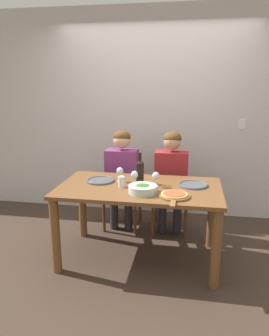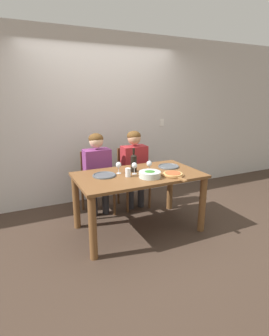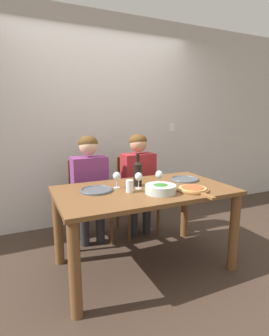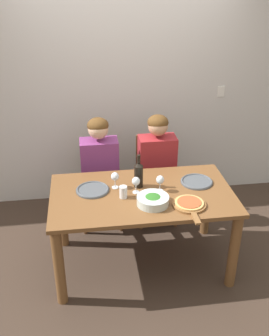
{
  "view_description": "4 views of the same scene",
  "coord_description": "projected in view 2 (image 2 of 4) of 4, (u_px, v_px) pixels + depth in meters",
  "views": [
    {
      "loc": [
        0.49,
        -3.01,
        1.76
      ],
      "look_at": [
        -0.08,
        0.15,
        0.92
      ],
      "focal_mm": 35.0,
      "sensor_mm": 36.0,
      "label": 1
    },
    {
      "loc": [
        -1.39,
        -2.85,
        1.75
      ],
      "look_at": [
        -0.02,
        0.09,
        0.83
      ],
      "focal_mm": 28.0,
      "sensor_mm": 36.0,
      "label": 2
    },
    {
      "loc": [
        -1.03,
        -2.06,
        1.43
      ],
      "look_at": [
        -0.06,
        0.08,
        0.96
      ],
      "focal_mm": 28.0,
      "sensor_mm": 36.0,
      "label": 3
    },
    {
      "loc": [
        -0.46,
        -2.87,
        2.54
      ],
      "look_at": [
        -0.05,
        0.14,
        0.95
      ],
      "focal_mm": 42.0,
      "sensor_mm": 36.0,
      "label": 4
    }
  ],
  "objects": [
    {
      "name": "person_man",
      "position": [
        135.0,
        162.0,
        4.04
      ],
      "size": [
        0.47,
        0.51,
        1.22
      ],
      "color": "#28282D",
      "rests_on": "ground"
    },
    {
      "name": "dining_table",
      "position": [
        139.0,
        184.0,
        3.36
      ],
      "size": [
        1.58,
        0.89,
        0.77
      ],
      "color": "brown",
      "rests_on": "ground"
    },
    {
      "name": "chair_left",
      "position": [
        96.0,
        180.0,
        3.96
      ],
      "size": [
        0.42,
        0.42,
        0.93
      ],
      "color": "brown",
      "rests_on": "ground"
    },
    {
      "name": "pizza_on_board",
      "position": [
        173.0,
        174.0,
        3.24
      ],
      "size": [
        0.28,
        0.42,
        0.04
      ],
      "color": "brown",
      "rests_on": "dining_table"
    },
    {
      "name": "wine_bottle",
      "position": [
        134.0,
        162.0,
        3.38
      ],
      "size": [
        0.08,
        0.08,
        0.31
      ],
      "color": "black",
      "rests_on": "dining_table"
    },
    {
      "name": "wine_glass_left",
      "position": [
        119.0,
        166.0,
        3.31
      ],
      "size": [
        0.07,
        0.07,
        0.15
      ],
      "color": "silver",
      "rests_on": "dining_table"
    },
    {
      "name": "wine_glass_centre",
      "position": [
        134.0,
        166.0,
        3.28
      ],
      "size": [
        0.07,
        0.07,
        0.15
      ],
      "color": "silver",
      "rests_on": "dining_table"
    },
    {
      "name": "back_wall",
      "position": [
        104.0,
        119.0,
        4.32
      ],
      "size": [
        10.0,
        0.06,
        2.7
      ],
      "color": "silver",
      "rests_on": "ground"
    },
    {
      "name": "wine_glass_right",
      "position": [
        149.0,
        164.0,
        3.37
      ],
      "size": [
        0.07,
        0.07,
        0.15
      ],
      "color": "silver",
      "rests_on": "dining_table"
    },
    {
      "name": "water_tumbler",
      "position": [
        128.0,
        172.0,
        3.19
      ],
      "size": [
        0.07,
        0.07,
        0.11
      ],
      "color": "silver",
      "rests_on": "dining_table"
    },
    {
      "name": "broccoli_bowl",
      "position": [
        150.0,
        174.0,
        3.17
      ],
      "size": [
        0.27,
        0.27,
        0.08
      ],
      "color": "silver",
      "rests_on": "dining_table"
    },
    {
      "name": "dinner_plate_right",
      "position": [
        169.0,
        166.0,
        3.63
      ],
      "size": [
        0.29,
        0.29,
        0.02
      ],
      "color": "#4C5156",
      "rests_on": "dining_table"
    },
    {
      "name": "chair_right",
      "position": [
        132.0,
        175.0,
        4.2
      ],
      "size": [
        0.42,
        0.42,
        0.93
      ],
      "color": "brown",
      "rests_on": "ground"
    },
    {
      "name": "dinner_plate_left",
      "position": [
        104.0,
        175.0,
        3.23
      ],
      "size": [
        0.29,
        0.29,
        0.02
      ],
      "color": "#4C5156",
      "rests_on": "dining_table"
    },
    {
      "name": "ground_plane",
      "position": [
        138.0,
        229.0,
        3.53
      ],
      "size": [
        40.0,
        40.0,
        0.0
      ],
      "primitive_type": "plane",
      "color": "#3D2D23"
    },
    {
      "name": "person_woman",
      "position": [
        98.0,
        167.0,
        3.79
      ],
      "size": [
        0.47,
        0.51,
        1.22
      ],
      "color": "#28282D",
      "rests_on": "ground"
    }
  ]
}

